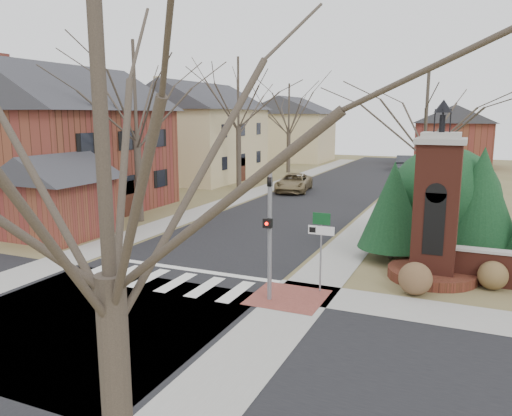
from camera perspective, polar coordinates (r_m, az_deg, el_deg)
The scene contains 28 objects.
ground at distance 18.07m, azimuth -12.11°, elevation -8.87°, with size 120.00×120.00×0.00m, color brown.
main_street at distance 37.62m, azimuth 7.70°, elevation 1.46°, with size 8.00×70.00×0.01m, color black.
cross_street at distance 15.90m, azimuth -18.53°, elevation -11.94°, with size 120.00×8.00×0.01m, color black.
crosswalk_zone at distance 18.68m, azimuth -10.67°, elevation -8.13°, with size 8.00×2.20×0.02m, color silver.
stop_bar at distance 19.87m, azimuth -8.24°, elevation -6.90°, with size 8.00×0.35×0.02m, color silver.
sidewalk_right_main at distance 36.58m, azimuth 15.56°, elevation 0.90°, with size 2.00×60.00×0.02m, color gray.
sidewalk_left at distance 39.34m, azimuth 0.40°, elevation 1.96°, with size 2.00×60.00×0.02m, color gray.
curb_apron at distance 16.77m, azimuth 3.67°, elevation -10.17°, with size 2.40×2.40×0.02m, color brown.
traffic_signal_pole at distance 15.82m, azimuth 1.55°, elevation -1.69°, with size 0.28×0.41×4.50m.
sign_post at distance 16.86m, azimuth 7.43°, elevation -3.22°, with size 0.90×0.07×2.75m.
brick_gate_monument at distance 19.16m, azimuth 19.84°, elevation -1.42°, with size 3.20×3.20×6.47m.
house_brick_left at distance 33.15m, azimuth -20.82°, elevation 7.72°, with size 9.80×11.80×9.42m.
house_stucco_left at distance 47.10m, azimuth -6.59°, elevation 8.93°, with size 9.80×12.80×9.28m.
garage_left at distance 26.32m, azimuth -21.78°, elevation 1.75°, with size 4.80×4.80×4.29m.
house_distant_left at distance 65.60m, azimuth 3.91°, elevation 9.15°, with size 10.80×8.80×8.53m.
house_distant_right at distance 61.83m, azimuth 21.80°, elevation 7.77°, with size 8.80×8.80×7.30m.
evergreen_near at distance 21.27m, azimuth 15.41°, elevation 0.35°, with size 2.80×2.80×4.10m.
evergreen_mid at distance 22.22m, azimuth 24.34°, elevation 0.99°, with size 3.40×3.40×4.70m.
evergreen_mass at distance 23.55m, azimuth 20.64°, elevation 1.27°, with size 4.80×4.80×4.80m, color #10321A.
bare_tree_0 at distance 28.50m, azimuth -13.73°, elevation 13.85°, with size 8.05×8.05×11.15m.
bare_tree_1 at distance 39.68m, azimuth -2.04°, elevation 13.65°, with size 8.40×8.40×11.64m.
bare_tree_2 at distance 51.84m, azimuth 3.79°, elevation 11.82°, with size 7.35×7.35×10.19m.
bare_tree_3 at distance 29.88m, azimuth 18.98°, elevation 11.49°, with size 7.00×7.00×9.70m.
bare_tree_4 at distance 6.28m, azimuth -17.55°, elevation 13.69°, with size 6.65×6.65×9.21m.
pickup_truck at distance 39.12m, azimuth 4.33°, elevation 2.90°, with size 2.33×5.05×1.40m, color olive.
distant_car at distance 56.18m, azimuth 16.68°, elevation 4.97°, with size 1.74×4.99×1.64m, color #34363C.
dry_shrub_left at distance 17.67m, azimuth 17.75°, elevation -7.69°, with size 1.11×1.11×1.11m, color brown.
dry_shrub_right at distance 19.18m, azimuth 25.44°, elevation -6.97°, with size 1.00×1.00×1.00m, color brown.
Camera 1 is at (10.08, -13.76, 5.97)m, focal length 35.00 mm.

